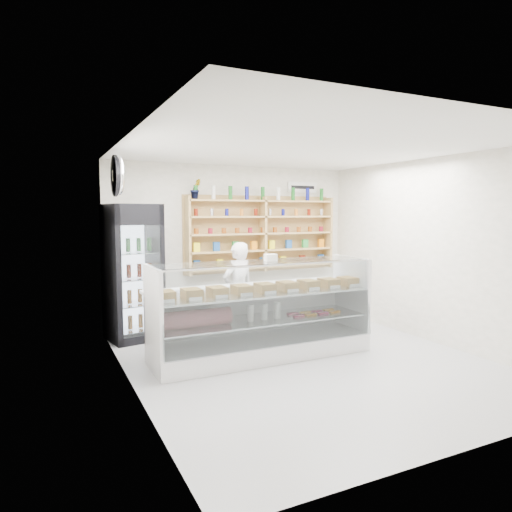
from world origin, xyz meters
TOP-DOWN VIEW (x-y plane):
  - room at (0.00, 0.00)m, footprint 5.00×5.00m
  - display_counter at (-0.43, 0.50)m, footprint 3.03×0.91m
  - shop_worker at (-0.39, 1.41)m, footprint 0.63×0.49m
  - drinks_cooler at (-1.85, 2.13)m, footprint 0.87×0.86m
  - wall_shelving at (0.50, 2.34)m, footprint 2.84×0.28m
  - potted_plant at (-0.75, 2.34)m, footprint 0.21×0.18m
  - security_mirror at (-2.17, 1.20)m, footprint 0.15×0.50m
  - wall_sign at (1.40, 2.47)m, footprint 0.62×0.03m

SIDE VIEW (x-z plane):
  - display_counter at x=-0.43m, z-range -0.30..1.02m
  - shop_worker at x=-0.39m, z-range 0.00..1.52m
  - drinks_cooler at x=-1.85m, z-range 0.00..2.11m
  - room at x=0.00m, z-range -1.10..3.90m
  - wall_shelving at x=0.50m, z-range 0.93..2.26m
  - potted_plant at x=-0.75m, z-range 2.20..2.53m
  - security_mirror at x=-2.17m, z-range 2.20..2.70m
  - wall_sign at x=1.40m, z-range 2.35..2.55m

